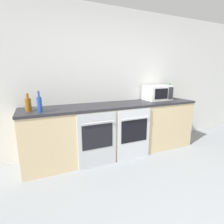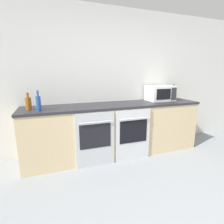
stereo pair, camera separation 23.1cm
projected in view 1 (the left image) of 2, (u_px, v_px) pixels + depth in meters
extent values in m
cube|color=silver|center=(108.00, 81.00, 3.29)|extent=(10.00, 0.06, 2.60)
cube|color=#D1B789|center=(115.00, 130.00, 3.17)|extent=(3.10, 0.63, 0.88)
cube|color=#28282D|center=(116.00, 105.00, 3.07)|extent=(3.13, 0.66, 0.04)
cube|color=#B7BABF|center=(97.00, 140.00, 2.69)|extent=(0.61, 0.03, 0.87)
cube|color=black|center=(98.00, 137.00, 2.66)|extent=(0.49, 0.01, 0.38)
cylinder|color=#B7BABF|center=(98.00, 123.00, 2.59)|extent=(0.50, 0.02, 0.02)
cube|color=silver|center=(134.00, 135.00, 2.95)|extent=(0.61, 0.03, 0.87)
cube|color=black|center=(134.00, 131.00, 2.92)|extent=(0.49, 0.01, 0.38)
cylinder|color=silver|center=(136.00, 118.00, 2.85)|extent=(0.50, 0.02, 0.02)
cube|color=silver|center=(157.00, 93.00, 3.51)|extent=(0.51, 0.36, 0.29)
cube|color=black|center=(161.00, 94.00, 3.33)|extent=(0.31, 0.01, 0.20)
cube|color=#2D2D33|center=(171.00, 93.00, 3.42)|extent=(0.11, 0.01, 0.23)
cylinder|color=#8C5114|center=(28.00, 105.00, 2.46)|extent=(0.08, 0.08, 0.18)
cylinder|color=#8C5114|center=(27.00, 96.00, 2.43)|extent=(0.04, 0.04, 0.07)
cylinder|color=#234793|center=(40.00, 105.00, 2.40)|extent=(0.07, 0.07, 0.21)
cylinder|color=#234793|center=(39.00, 94.00, 2.37)|extent=(0.03, 0.03, 0.08)
cylinder|color=#19722D|center=(169.00, 93.00, 3.67)|extent=(0.07, 0.07, 0.23)
cylinder|color=#19722D|center=(170.00, 86.00, 3.64)|extent=(0.03, 0.03, 0.09)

